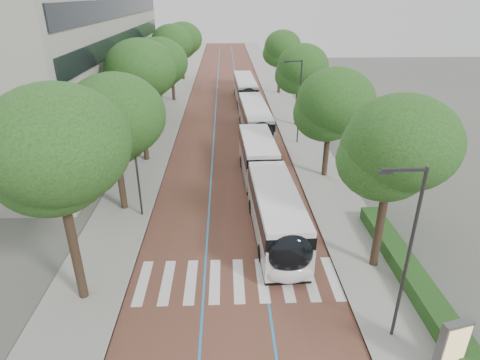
# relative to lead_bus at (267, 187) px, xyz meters

# --- Properties ---
(ground) EXTENTS (160.00, 160.00, 0.00)m
(ground) POSITION_rel_lead_bus_xyz_m (-2.45, -8.85, -1.63)
(ground) COLOR #51544C
(ground) RESTS_ON ground
(road) EXTENTS (11.00, 140.00, 0.02)m
(road) POSITION_rel_lead_bus_xyz_m (-2.45, 31.15, -1.62)
(road) COLOR brown
(road) RESTS_ON ground
(sidewalk_left) EXTENTS (4.00, 140.00, 0.12)m
(sidewalk_left) POSITION_rel_lead_bus_xyz_m (-9.95, 31.15, -1.57)
(sidewalk_left) COLOR gray
(sidewalk_left) RESTS_ON ground
(sidewalk_right) EXTENTS (4.00, 140.00, 0.12)m
(sidewalk_right) POSITION_rel_lead_bus_xyz_m (5.05, 31.15, -1.57)
(sidewalk_right) COLOR gray
(sidewalk_right) RESTS_ON ground
(kerb_left) EXTENTS (0.20, 140.00, 0.14)m
(kerb_left) POSITION_rel_lead_bus_xyz_m (-8.05, 31.15, -1.57)
(kerb_left) COLOR gray
(kerb_left) RESTS_ON ground
(kerb_right) EXTENTS (0.20, 140.00, 0.14)m
(kerb_right) POSITION_rel_lead_bus_xyz_m (3.15, 31.15, -1.57)
(kerb_right) COLOR gray
(kerb_right) RESTS_ON ground
(zebra_crossing) EXTENTS (10.55, 3.60, 0.01)m
(zebra_crossing) POSITION_rel_lead_bus_xyz_m (-2.25, -7.85, -1.60)
(zebra_crossing) COLOR silver
(zebra_crossing) RESTS_ON ground
(lane_line_left) EXTENTS (0.12, 126.00, 0.01)m
(lane_line_left) POSITION_rel_lead_bus_xyz_m (-4.05, 31.15, -1.60)
(lane_line_left) COLOR #247DB8
(lane_line_left) RESTS_ON road
(lane_line_right) EXTENTS (0.12, 126.00, 0.01)m
(lane_line_right) POSITION_rel_lead_bus_xyz_m (-0.85, 31.15, -1.60)
(lane_line_right) COLOR #247DB8
(lane_line_right) RESTS_ON road
(office_building) EXTENTS (18.11, 40.00, 14.00)m
(office_building) POSITION_rel_lead_bus_xyz_m (-21.92, 19.15, 5.37)
(office_building) COLOR #99988E
(office_building) RESTS_ON ground
(hedge) EXTENTS (1.20, 14.00, 0.80)m
(hedge) POSITION_rel_lead_bus_xyz_m (6.65, -8.85, -1.11)
(hedge) COLOR #1E4417
(hedge) RESTS_ON sidewalk_right
(streetlight_near) EXTENTS (1.82, 0.20, 8.00)m
(streetlight_near) POSITION_rel_lead_bus_xyz_m (4.17, -11.85, 3.19)
(streetlight_near) COLOR #2C2C2F
(streetlight_near) RESTS_ON sidewalk_right
(streetlight_far) EXTENTS (1.82, 0.20, 8.00)m
(streetlight_far) POSITION_rel_lead_bus_xyz_m (4.17, 13.15, 3.19)
(streetlight_far) COLOR #2C2C2F
(streetlight_far) RESTS_ON sidewalk_right
(lamp_post_left) EXTENTS (0.14, 0.14, 8.00)m
(lamp_post_left) POSITION_rel_lead_bus_xyz_m (-8.55, -0.85, 2.49)
(lamp_post_left) COLOR #2C2C2F
(lamp_post_left) RESTS_ON sidewalk_left
(trees_left) EXTENTS (6.37, 61.15, 10.05)m
(trees_left) POSITION_rel_lead_bus_xyz_m (-9.95, 16.61, 5.12)
(trees_left) COLOR black
(trees_left) RESTS_ON ground
(trees_right) EXTENTS (5.90, 47.34, 9.01)m
(trees_right) POSITION_rel_lead_bus_xyz_m (5.25, 12.08, 4.49)
(trees_right) COLOR black
(trees_right) RESTS_ON ground
(lead_bus) EXTENTS (3.20, 18.48, 3.20)m
(lead_bus) POSITION_rel_lead_bus_xyz_m (0.00, 0.00, 0.00)
(lead_bus) COLOR black
(lead_bus) RESTS_ON ground
(bus_queued_0) EXTENTS (2.97, 12.48, 3.20)m
(bus_queued_0) POSITION_rel_lead_bus_xyz_m (0.29, 15.64, -0.00)
(bus_queued_0) COLOR silver
(bus_queued_0) RESTS_ON ground
(bus_queued_1) EXTENTS (2.86, 12.46, 3.20)m
(bus_queued_1) POSITION_rel_lead_bus_xyz_m (-0.03, 29.90, -0.00)
(bus_queued_1) COLOR silver
(bus_queued_1) RESTS_ON ground
(ad_panel) EXTENTS (1.27, 0.61, 2.55)m
(ad_panel) POSITION_rel_lead_bus_xyz_m (5.73, -13.83, -0.17)
(ad_panel) COLOR #59595B
(ad_panel) RESTS_ON sidewalk_right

